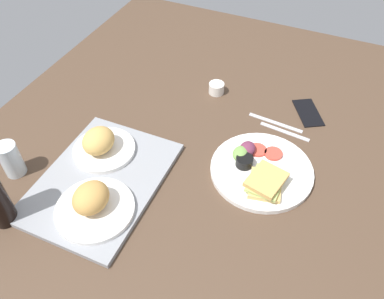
% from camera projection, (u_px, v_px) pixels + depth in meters
% --- Properties ---
extents(ground_plane, '(1.90, 1.50, 0.03)m').
position_uv_depth(ground_plane, '(198.00, 169.00, 1.20)').
color(ground_plane, '#4C3828').
extents(serving_tray, '(0.45, 0.33, 0.02)m').
position_uv_depth(serving_tray, '(101.00, 181.00, 1.13)').
color(serving_tray, gray).
rests_on(serving_tray, ground_plane).
extents(bread_plate_near, '(0.22, 0.22, 0.09)m').
position_uv_depth(bread_plate_near, '(93.00, 203.00, 1.03)').
color(bread_plate_near, white).
rests_on(bread_plate_near, serving_tray).
extents(bread_plate_far, '(0.19, 0.19, 0.09)m').
position_uv_depth(bread_plate_far, '(101.00, 144.00, 1.18)').
color(bread_plate_far, white).
rests_on(bread_plate_far, serving_tray).
extents(plate_with_salad, '(0.31, 0.31, 0.05)m').
position_uv_depth(plate_with_salad, '(260.00, 170.00, 1.15)').
color(plate_with_salad, white).
rests_on(plate_with_salad, ground_plane).
extents(drinking_glass, '(0.06, 0.06, 0.11)m').
position_uv_depth(drinking_glass, '(11.00, 159.00, 1.13)').
color(drinking_glass, silver).
rests_on(drinking_glass, ground_plane).
extents(espresso_cup, '(0.06, 0.06, 0.04)m').
position_uv_depth(espresso_cup, '(216.00, 88.00, 1.42)').
color(espresso_cup, silver).
rests_on(espresso_cup, ground_plane).
extents(fork, '(0.03, 0.17, 0.01)m').
position_uv_depth(fork, '(285.00, 131.00, 1.29)').
color(fork, '#B7B7BC').
rests_on(fork, ground_plane).
extents(knife, '(0.03, 0.19, 0.01)m').
position_uv_depth(knife, '(275.00, 123.00, 1.32)').
color(knife, '#B7B7BC').
rests_on(knife, ground_plane).
extents(cell_phone, '(0.16, 0.14, 0.01)m').
position_uv_depth(cell_phone, '(308.00, 112.00, 1.35)').
color(cell_phone, black).
rests_on(cell_phone, ground_plane).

